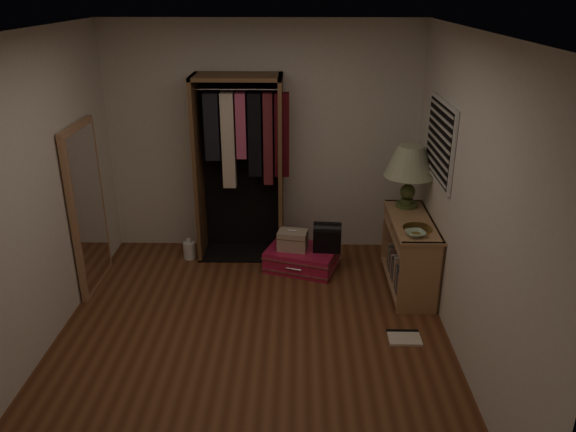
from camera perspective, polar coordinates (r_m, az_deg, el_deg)
The scene contains 13 objects.
ground at distance 5.09m, azimuth -3.67°, elevation -12.47°, with size 4.00×4.00×0.00m, color #5D311A.
room_walls at distance 4.44m, azimuth -3.13°, elevation 3.92°, with size 3.52×4.02×2.60m.
console_bookshelf at distance 5.87m, azimuth 12.21°, elevation -3.45°, with size 0.42×1.12×0.75m.
open_wardrobe at distance 6.20m, azimuth -4.63°, elevation 6.49°, with size 1.02×0.50×2.05m.
floor_mirror at distance 5.94m, azimuth -19.69°, elevation 0.77°, with size 0.06×0.80×1.70m.
pink_suitcase at distance 6.21m, azimuth 1.41°, elevation -4.32°, with size 0.89×0.76×0.23m.
train_case at distance 6.11m, azimuth 0.47°, elevation -2.46°, with size 0.35×0.27×0.23m.
black_bag at distance 6.08m, azimuth 4.02°, elevation -2.03°, with size 0.31×0.22×0.32m.
table_lamp at distance 5.88m, azimuth 12.30°, elevation 5.33°, with size 0.56×0.56×0.66m.
brass_tray at distance 5.49m, azimuth 13.01°, elevation -1.24°, with size 0.31×0.31×0.02m.
ceramic_bowl at distance 5.34m, azimuth 12.82°, elevation -1.77°, with size 0.18×0.18×0.05m, color #A7C7A6.
white_jug at distance 6.53m, azimuth -9.99°, elevation -3.42°, with size 0.14×0.14×0.24m.
floor_book at distance 5.20m, azimuth 11.70°, elevation -11.93°, with size 0.29×0.23×0.03m.
Camera 1 is at (0.40, -4.16, 2.90)m, focal length 35.00 mm.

